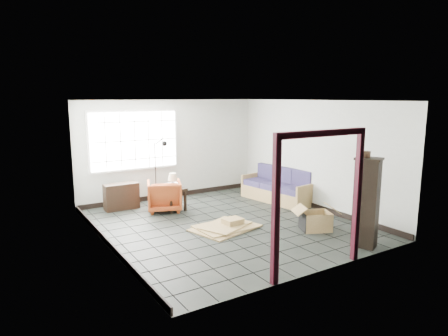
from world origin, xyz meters
TOP-DOWN VIEW (x-y plane):
  - ground at (0.00, 0.00)m, footprint 5.50×5.50m
  - room_shell at (0.00, 0.03)m, footprint 5.02×5.52m
  - window_panel at (-1.00, 2.70)m, footprint 2.32×0.08m
  - doorway_trim at (0.00, -2.70)m, footprint 1.80×0.08m
  - futon_sofa at (2.21, 0.93)m, footprint 1.02×2.04m
  - armchair at (-0.69, 1.64)m, footprint 0.98×0.95m
  - side_table at (-0.49, 1.54)m, footprint 0.56×0.56m
  - table_lamp at (-0.48, 1.58)m, footprint 0.25×0.25m
  - projector at (-0.49, 1.58)m, footprint 0.33×0.26m
  - floor_lamp at (-0.50, 2.30)m, footprint 0.51×0.33m
  - console_shelf at (-1.52, 2.30)m, footprint 0.81×0.32m
  - tall_shelf at (1.47, -2.40)m, footprint 0.49×0.54m
  - pot at (1.44, -2.35)m, footprint 0.15×0.15m
  - open_box at (1.36, -1.27)m, footprint 1.02×0.77m
  - cardboard_pile at (-0.13, -0.25)m, footprint 1.51×1.23m

SIDE VIEW (x-z plane):
  - ground at x=0.00m, z-range 0.00..0.00m
  - cardboard_pile at x=-0.13m, z-range -0.05..0.15m
  - open_box at x=1.36m, z-range -0.07..0.45m
  - futon_sofa at x=2.21m, z-range -0.12..0.75m
  - console_shelf at x=-1.52m, z-range 0.00..0.63m
  - armchair at x=-0.69m, z-range 0.00..0.79m
  - side_table at x=-0.49m, z-range 0.17..0.72m
  - projector at x=-0.49m, z-range 0.54..0.65m
  - table_lamp at x=-0.48m, z-range 0.61..0.96m
  - tall_shelf at x=1.47m, z-range 0.01..1.64m
  - floor_lamp at x=-0.50m, z-range 0.06..1.71m
  - doorway_trim at x=0.00m, z-range 0.28..2.48m
  - window_panel at x=-1.00m, z-range 0.84..2.36m
  - room_shell at x=0.00m, z-range 0.37..2.98m
  - pot at x=1.44m, z-range 1.63..1.74m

